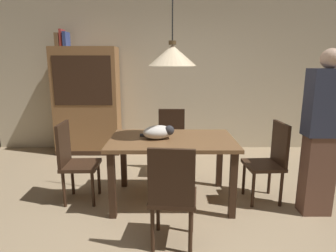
% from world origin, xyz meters
% --- Properties ---
extents(ground, '(10.00, 10.00, 0.00)m').
position_xyz_m(ground, '(0.00, 0.00, 0.00)').
color(ground, tan).
extents(back_wall, '(6.40, 0.10, 2.90)m').
position_xyz_m(back_wall, '(0.00, 2.65, 1.45)').
color(back_wall, beige).
rests_on(back_wall, ground).
extents(dining_table, '(1.40, 0.90, 0.75)m').
position_xyz_m(dining_table, '(0.06, 0.46, 0.65)').
color(dining_table, brown).
rests_on(dining_table, ground).
extents(chair_left_side, '(0.41, 0.41, 0.93)m').
position_xyz_m(chair_left_side, '(-1.07, 0.46, 0.51)').
color(chair_left_side, '#382316').
rests_on(chair_left_side, ground).
extents(chair_right_side, '(0.42, 0.42, 0.93)m').
position_xyz_m(chair_right_side, '(1.18, 0.46, 0.51)').
color(chair_right_side, '#382316').
rests_on(chair_right_side, ground).
extents(chair_far_back, '(0.41, 0.41, 0.93)m').
position_xyz_m(chair_far_back, '(0.06, 1.34, 0.51)').
color(chair_far_back, '#382316').
rests_on(chair_far_back, ground).
extents(chair_near_front, '(0.44, 0.44, 0.93)m').
position_xyz_m(chair_near_front, '(0.05, -0.42, 0.51)').
color(chair_near_front, '#382316').
rests_on(chair_near_front, ground).
extents(cat_sleeping, '(0.40, 0.31, 0.16)m').
position_xyz_m(cat_sleeping, '(-0.09, 0.45, 0.83)').
color(cat_sleeping, silver).
rests_on(cat_sleeping, dining_table).
extents(pendant_lamp, '(0.52, 0.52, 1.30)m').
position_xyz_m(pendant_lamp, '(0.06, 0.46, 1.66)').
color(pendant_lamp, beige).
extents(hutch_bookcase, '(1.12, 0.45, 1.85)m').
position_xyz_m(hutch_bookcase, '(-1.41, 2.32, 0.89)').
color(hutch_bookcase, olive).
rests_on(hutch_bookcase, ground).
extents(book_brown_thick, '(0.06, 0.24, 0.22)m').
position_xyz_m(book_brown_thick, '(-1.83, 2.32, 1.96)').
color(book_brown_thick, brown).
rests_on(book_brown_thick, hutch_bookcase).
extents(book_red_tall, '(0.04, 0.22, 0.28)m').
position_xyz_m(book_red_tall, '(-1.76, 2.32, 1.99)').
color(book_red_tall, '#B73833').
rests_on(book_red_tall, hutch_bookcase).
extents(book_blue_wide, '(0.06, 0.24, 0.24)m').
position_xyz_m(book_blue_wide, '(-1.70, 2.32, 1.97)').
color(book_blue_wide, '#384C93').
rests_on(book_blue_wide, hutch_bookcase).
extents(person_standing, '(0.36, 0.22, 1.72)m').
position_xyz_m(person_standing, '(1.58, 0.17, 0.87)').
color(person_standing, brown).
rests_on(person_standing, ground).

